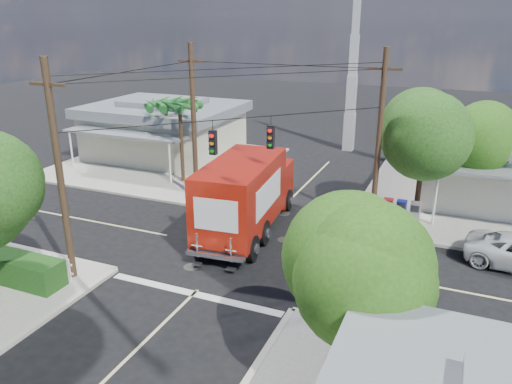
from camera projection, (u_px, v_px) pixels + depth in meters
The scene contains 15 objects.
ground at pixel (239, 249), 23.40m from camera, with size 120.00×120.00×0.00m, color black.
sidewalk_ne at pixel (489, 204), 28.82m from camera, with size 14.12×14.12×0.14m.
sidewalk_nw at pixel (167, 163), 36.81m from camera, with size 14.12×14.12×0.14m.
road_markings at pixel (226, 263), 22.13m from camera, with size 32.00×32.00×0.01m.
building_nw at pixel (164, 129), 37.88m from camera, with size 10.80×10.20×4.30m.
radio_tower at pixel (352, 79), 38.67m from camera, with size 0.80×0.80×17.00m.
tree_ne_front at pixel (425, 133), 25.01m from camera, with size 4.21×4.14×6.66m.
tree_ne_back at pixel (480, 140), 26.16m from camera, with size 3.77×3.66×5.82m.
tree_se at pixel (363, 269), 13.19m from camera, with size 3.67×3.54×5.62m.
palm_nw_front at pixel (180, 106), 30.97m from camera, with size 3.01×3.08×5.59m.
palm_nw_back at pixel (166, 106), 33.13m from camera, with size 3.01×3.08×5.19m.
utility_poles at pixel (222, 142), 23.81m from camera, with size 12.00×10.68×9.00m.
picket_fence at pixel (18, 257), 21.19m from camera, with size 5.94×0.06×1.00m.
vending_boxes at pixel (401, 211), 26.16m from camera, with size 1.90×0.50×1.10m.
delivery_truck at pixel (247, 194), 24.75m from camera, with size 3.59×9.15×3.87m.
Camera 1 is at (8.97, -19.16, 10.40)m, focal length 35.00 mm.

